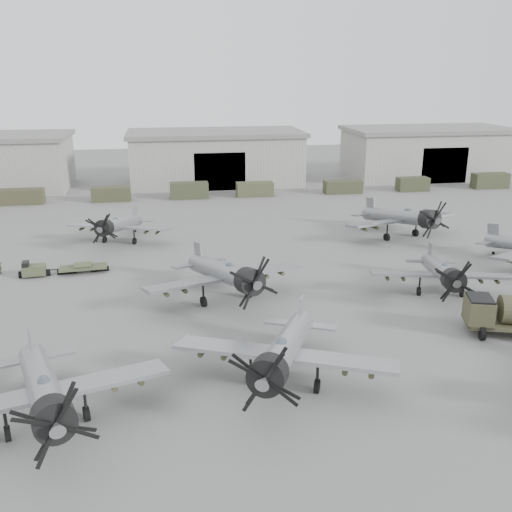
{
  "coord_description": "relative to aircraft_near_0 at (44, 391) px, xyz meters",
  "views": [
    {
      "loc": [
        -8.88,
        -34.44,
        18.17
      ],
      "look_at": [
        -1.09,
        13.12,
        2.5
      ],
      "focal_mm": 40.0,
      "sensor_mm": 36.0,
      "label": 1
    }
  ],
  "objects": [
    {
      "name": "support_truck_1",
      "position": [
        -13.74,
        57.14,
        -1.33
      ],
      "size": [
        6.57,
        2.2,
        2.15
      ],
      "primitive_type": "cube",
      "color": "#3C3C27",
      "rests_on": "ground"
    },
    {
      "name": "hangar_center",
      "position": [
        15.53,
        69.11,
        1.96
      ],
      "size": [
        29.0,
        14.8,
        8.7
      ],
      "color": "#B4B5A9",
      "rests_on": "ground"
    },
    {
      "name": "aircraft_mid_2",
      "position": [
        29.32,
        14.43,
        -0.25
      ],
      "size": [
        11.89,
        10.7,
        4.73
      ],
      "rotation": [
        0.0,
        0.0,
        -0.25
      ],
      "color": "gray",
      "rests_on": "ground"
    },
    {
      "name": "ground",
      "position": [
        15.53,
        7.14,
        -2.41
      ],
      "size": [
        220.0,
        220.0,
        0.0
      ],
      "primitive_type": "plane",
      "color": "#60605D",
      "rests_on": "ground"
    },
    {
      "name": "tug_trailer",
      "position": [
        -3.96,
        25.26,
        -1.84
      ],
      "size": [
        7.66,
        2.12,
        1.52
      ],
      "rotation": [
        0.0,
        0.0,
        0.09
      ],
      "color": "#424930",
      "rests_on": "ground"
    },
    {
      "name": "ground_crew",
      "position": [
        -8.94,
        26.44,
        -1.55
      ],
      "size": [
        0.54,
        0.7,
        1.71
      ],
      "primitive_type": "imported",
      "rotation": [
        0.0,
        0.0,
        1.8
      ],
      "color": "#3E442C",
      "rests_on": "ground"
    },
    {
      "name": "support_truck_2",
      "position": [
        -1.0,
        57.14,
        -1.36
      ],
      "size": [
        5.58,
        2.2,
        2.09
      ],
      "primitive_type": "cube",
      "color": "#3A3C27",
      "rests_on": "ground"
    },
    {
      "name": "aircraft_far_1",
      "position": [
        33.14,
        31.51,
        0.09
      ],
      "size": [
        13.72,
        12.35,
        5.48
      ],
      "rotation": [
        0.0,
        0.0,
        0.29
      ],
      "color": "gray",
      "rests_on": "ground"
    },
    {
      "name": "support_truck_6",
      "position": [
        45.73,
        57.14,
        -1.35
      ],
      "size": [
        4.97,
        2.2,
        2.12
      ],
      "primitive_type": "cube",
      "color": "#363925",
      "rests_on": "ground"
    },
    {
      "name": "hangar_right",
      "position": [
        53.53,
        69.11,
        1.96
      ],
      "size": [
        29.0,
        14.8,
        8.7
      ],
      "color": "#B4B5A9",
      "rests_on": "ground"
    },
    {
      "name": "support_truck_3",
      "position": [
        10.35,
        57.14,
        -1.21
      ],
      "size": [
        5.68,
        2.2,
        2.39
      ],
      "primitive_type": "cube",
      "color": "#373D27",
      "rests_on": "ground"
    },
    {
      "name": "support_truck_5",
      "position": [
        34.21,
        57.14,
        -1.42
      ],
      "size": [
        5.86,
        2.2,
        1.98
      ],
      "primitive_type": "cube",
      "color": "#383B27",
      "rests_on": "ground"
    },
    {
      "name": "support_truck_7",
      "position": [
        59.07,
        57.14,
        -1.2
      ],
      "size": [
        5.81,
        2.2,
        2.42
      ],
      "primitive_type": "cube",
      "color": "#383B27",
      "rests_on": "ground"
    },
    {
      "name": "aircraft_mid_1",
      "position": [
        11.35,
        16.05,
        0.06
      ],
      "size": [
        13.54,
        12.19,
        5.43
      ],
      "rotation": [
        0.0,
        0.0,
        0.32
      ],
      "color": "gray",
      "rests_on": "ground"
    },
    {
      "name": "aircraft_near_0",
      "position": [
        0.0,
        0.0,
        0.0
      ],
      "size": [
        13.23,
        11.91,
        5.29
      ],
      "rotation": [
        0.0,
        0.0,
        0.3
      ],
      "color": "gray",
      "rests_on": "ground"
    },
    {
      "name": "aircraft_far_0",
      "position": [
        1.46,
        34.73,
        -0.3
      ],
      "size": [
        11.54,
        10.4,
        4.64
      ],
      "rotation": [
        0.0,
        0.0,
        -0.33
      ],
      "color": "gray",
      "rests_on": "ground"
    },
    {
      "name": "aircraft_near_1",
      "position": [
        13.11,
        2.15,
        0.05
      ],
      "size": [
        13.23,
        11.99,
        5.4
      ],
      "rotation": [
        0.0,
        0.0,
        -0.41
      ],
      "color": "#979AA0",
      "rests_on": "ground"
    },
    {
      "name": "support_truck_4",
      "position": [
        20.28,
        57.14,
        -1.35
      ],
      "size": [
        5.55,
        2.2,
        2.11
      ],
      "primitive_type": "cube",
      "color": "#44462E",
      "rests_on": "ground"
    }
  ]
}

